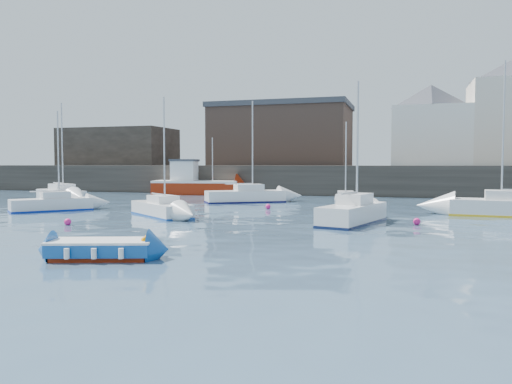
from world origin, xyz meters
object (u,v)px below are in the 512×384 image
(fishing_boat, at_px, (194,183))
(sailboat_b, at_px, (161,209))
(sailboat_e, at_px, (61,195))
(buoy_near, at_px, (68,225))
(buoy_far, at_px, (268,209))
(sailboat_c, at_px, (353,213))
(sailboat_h, at_px, (246,196))
(blue_dinghy, at_px, (101,248))
(sailboat_f, at_px, (345,202))
(sailboat_a, at_px, (52,204))
(buoy_mid, at_px, (417,225))

(fishing_boat, height_order, sailboat_b, sailboat_b)
(sailboat_e, distance_m, buoy_near, 18.01)
(sailboat_b, xyz_separation_m, buoy_far, (4.90, 6.58, -0.46))
(fishing_boat, xyz_separation_m, sailboat_e, (-7.07, -11.96, -0.60))
(sailboat_c, distance_m, sailboat_h, 15.92)
(blue_dinghy, bearing_deg, sailboat_f, 75.77)
(blue_dinghy, xyz_separation_m, sailboat_a, (-13.18, 13.89, 0.11))
(blue_dinghy, height_order, fishing_boat, fishing_boat)
(sailboat_b, distance_m, sailboat_c, 11.52)
(blue_dinghy, distance_m, buoy_far, 19.49)
(fishing_boat, relative_size, sailboat_b, 1.30)
(buoy_near, bearing_deg, sailboat_a, 133.83)
(fishing_boat, height_order, sailboat_h, sailboat_h)
(fishing_boat, height_order, sailboat_c, sailboat_c)
(sailboat_f, bearing_deg, blue_dinghy, -104.23)
(sailboat_a, distance_m, sailboat_c, 20.27)
(sailboat_e, distance_m, sailboat_f, 23.98)
(buoy_mid, bearing_deg, buoy_far, 145.89)
(sailboat_b, bearing_deg, sailboat_f, 41.84)
(sailboat_a, relative_size, sailboat_e, 0.82)
(buoy_far, bearing_deg, sailboat_c, -47.16)
(fishing_boat, relative_size, sailboat_f, 1.49)
(sailboat_f, bearing_deg, fishing_boat, 145.59)
(sailboat_f, height_order, buoy_far, sailboat_f)
(sailboat_c, bearing_deg, buoy_mid, 8.04)
(blue_dinghy, relative_size, sailboat_e, 0.45)
(buoy_mid, bearing_deg, sailboat_c, -171.96)
(blue_dinghy, bearing_deg, buoy_far, 88.76)
(sailboat_b, height_order, buoy_near, sailboat_b)
(sailboat_c, height_order, sailboat_e, sailboat_e)
(sailboat_c, xyz_separation_m, sailboat_e, (-25.46, 9.14, -0.04))
(sailboat_c, distance_m, buoy_mid, 3.32)
(sailboat_h, relative_size, buoy_mid, 22.00)
(sailboat_a, relative_size, buoy_far, 18.48)
(sailboat_c, bearing_deg, blue_dinghy, -119.63)
(fishing_boat, bearing_deg, sailboat_b, -71.49)
(sailboat_a, height_order, sailboat_f, sailboat_a)
(fishing_boat, distance_m, buoy_far, 18.31)
(sailboat_a, distance_m, sailboat_f, 20.36)
(sailboat_e, xyz_separation_m, buoy_mid, (28.69, -8.68, -0.54))
(sailboat_c, bearing_deg, sailboat_f, 98.84)
(sailboat_a, xyz_separation_m, sailboat_h, (10.23, 10.87, 0.07))
(sailboat_e, distance_m, buoy_far, 18.97)
(sailboat_b, bearing_deg, buoy_mid, -0.32)
(blue_dinghy, distance_m, buoy_mid, 16.42)
(sailboat_f, relative_size, buoy_near, 16.95)
(sailboat_b, bearing_deg, buoy_near, -115.77)
(buoy_mid, bearing_deg, sailboat_a, 177.37)
(blue_dinghy, height_order, sailboat_b, sailboat_b)
(sailboat_c, height_order, buoy_near, sailboat_c)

